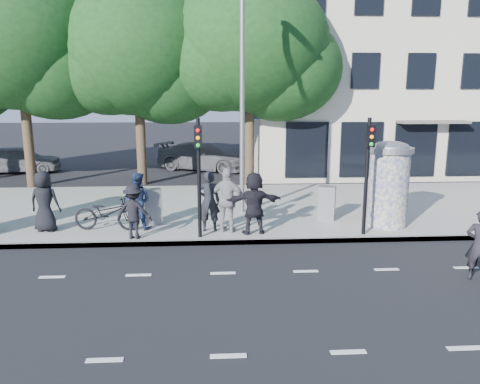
{
  "coord_description": "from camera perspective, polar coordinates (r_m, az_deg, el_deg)",
  "views": [
    {
      "loc": [
        -0.22,
        -9.13,
        4.24
      ],
      "look_at": [
        0.54,
        3.5,
        1.54
      ],
      "focal_mm": 35.0,
      "sensor_mm": 36.0,
      "label": 1
    }
  ],
  "objects": [
    {
      "name": "ground",
      "position": [
        10.07,
        -1.89,
        -12.85
      ],
      "size": [
        120.0,
        120.0,
        0.0
      ],
      "primitive_type": "plane",
      "color": "black",
      "rests_on": "ground"
    },
    {
      "name": "sidewalk",
      "position": [
        17.14,
        -2.59,
        -2.02
      ],
      "size": [
        40.0,
        8.0,
        0.15
      ],
      "primitive_type": "cube",
      "color": "gray",
      "rests_on": "ground"
    },
    {
      "name": "curb",
      "position": [
        13.35,
        -2.32,
        -6.13
      ],
      "size": [
        40.0,
        0.1,
        0.16
      ],
      "primitive_type": "cube",
      "color": "slate",
      "rests_on": "ground"
    },
    {
      "name": "lane_dash_near",
      "position": [
        8.12,
        -1.44,
        -19.37
      ],
      "size": [
        32.0,
        0.12,
        0.01
      ],
      "primitive_type": "cube",
      "color": "silver",
      "rests_on": "ground"
    },
    {
      "name": "lane_dash_far",
      "position": [
        11.35,
        -2.09,
        -9.86
      ],
      "size": [
        32.0,
        0.12,
        0.01
      ],
      "primitive_type": "cube",
      "color": "silver",
      "rests_on": "ground"
    },
    {
      "name": "ad_column_right",
      "position": [
        15.1,
        17.68,
        1.17
      ],
      "size": [
        1.36,
        1.36,
        2.65
      ],
      "color": "beige",
      "rests_on": "sidewalk"
    },
    {
      "name": "traffic_pole_near",
      "position": [
        13.08,
        -5.05,
        3.18
      ],
      "size": [
        0.22,
        0.31,
        3.4
      ],
      "color": "black",
      "rests_on": "sidewalk"
    },
    {
      "name": "traffic_pole_far",
      "position": [
        13.81,
        15.32,
        3.26
      ],
      "size": [
        0.22,
        0.31,
        3.4
      ],
      "color": "black",
      "rests_on": "sidewalk"
    },
    {
      "name": "street_lamp",
      "position": [
        15.81,
        0.28,
        14.07
      ],
      "size": [
        0.25,
        0.93,
        8.0
      ],
      "color": "slate",
      "rests_on": "sidewalk"
    },
    {
      "name": "tree_mid_left",
      "position": [
        23.27,
        -25.37,
        16.51
      ],
      "size": [
        7.2,
        7.2,
        9.57
      ],
      "color": "#38281C",
      "rests_on": "ground"
    },
    {
      "name": "tree_near_left",
      "position": [
        22.15,
        -12.45,
        16.51
      ],
      "size": [
        6.8,
        6.8,
        8.97
      ],
      "color": "#38281C",
      "rests_on": "ground"
    },
    {
      "name": "tree_center",
      "position": [
        21.6,
        1.21,
        17.55
      ],
      "size": [
        7.0,
        7.0,
        9.3
      ],
      "color": "#38281C",
      "rests_on": "ground"
    },
    {
      "name": "building",
      "position": [
        31.63,
        19.96,
        14.53
      ],
      "size": [
        20.3,
        15.85,
        12.0
      ],
      "color": "beige",
      "rests_on": "ground"
    },
    {
      "name": "ped_a",
      "position": [
        15.06,
        -22.73,
        -1.08
      ],
      "size": [
        0.96,
        0.69,
        1.82
      ],
      "primitive_type": "imported",
      "rotation": [
        0.0,
        0.0,
        3.01
      ],
      "color": "black",
      "rests_on": "sidewalk"
    },
    {
      "name": "ped_b",
      "position": [
        13.94,
        -3.81,
        -1.13
      ],
      "size": [
        0.68,
        0.46,
        1.83
      ],
      "primitive_type": "imported",
      "rotation": [
        0.0,
        0.0,
        3.11
      ],
      "color": "black",
      "rests_on": "sidewalk"
    },
    {
      "name": "ped_c",
      "position": [
        14.52,
        -12.4,
        -1.04
      ],
      "size": [
        1.0,
        0.87,
        1.74
      ],
      "primitive_type": "imported",
      "rotation": [
        0.0,
        0.0,
        2.85
      ],
      "color": "navy",
      "rests_on": "sidewalk"
    },
    {
      "name": "ped_d",
      "position": [
        13.58,
        -12.83,
        -2.34
      ],
      "size": [
        1.09,
        0.73,
        1.57
      ],
      "primitive_type": "imported",
      "rotation": [
        0.0,
        0.0,
        2.99
      ],
      "color": "black",
      "rests_on": "sidewalk"
    },
    {
      "name": "ped_e",
      "position": [
        13.77,
        -1.5,
        -1.03
      ],
      "size": [
        1.29,
        0.99,
        1.95
      ],
      "primitive_type": "imported",
      "rotation": [
        0.0,
        0.0,
        2.81
      ],
      "color": "gray",
      "rests_on": "sidewalk"
    },
    {
      "name": "ped_f",
      "position": [
        13.67,
        1.72,
        -1.34
      ],
      "size": [
        1.77,
        0.8,
        1.84
      ],
      "primitive_type": "imported",
      "rotation": [
        0.0,
        0.0,
        3.25
      ],
      "color": "black",
      "rests_on": "sidewalk"
    },
    {
      "name": "man_road",
      "position": [
        11.98,
        27.22,
        -5.81
      ],
      "size": [
        0.73,
        0.68,
        1.68
      ],
      "primitive_type": "imported",
      "rotation": [
        0.0,
        0.0,
        2.55
      ],
      "color": "black",
      "rests_on": "ground"
    },
    {
      "name": "bicycle",
      "position": [
        14.65,
        -15.9,
        -2.5
      ],
      "size": [
        0.92,
        2.06,
        1.05
      ],
      "primitive_type": "imported",
      "rotation": [
        0.0,
        0.0,
        1.46
      ],
      "color": "black",
      "rests_on": "sidewalk"
    },
    {
      "name": "cabinet_left",
      "position": [
        15.02,
        -10.56,
        -1.74
      ],
      "size": [
        0.61,
        0.5,
        1.12
      ],
      "primitive_type": "cube",
      "rotation": [
        0.0,
        0.0,
        0.22
      ],
      "color": "slate",
      "rests_on": "sidewalk"
    },
    {
      "name": "cabinet_right",
      "position": [
        15.48,
        10.52,
        -1.33
      ],
      "size": [
        0.64,
        0.55,
        1.12
      ],
      "primitive_type": "cube",
      "rotation": [
        0.0,
        0.0,
        -0.35
      ],
      "color": "slate",
      "rests_on": "sidewalk"
    },
    {
      "name": "car_left",
      "position": [
        27.78,
        -25.36,
        3.62
      ],
      "size": [
        2.14,
        4.42,
        1.45
      ],
      "primitive_type": "imported",
      "rotation": [
        0.0,
        0.0,
        1.67
      ],
      "color": "slate",
      "rests_on": "ground"
    },
    {
      "name": "car_right",
      "position": [
        26.09,
        -4.57,
        4.33
      ],
      "size": [
        4.0,
        5.58,
        1.5
      ],
      "primitive_type": "imported",
      "rotation": [
        0.0,
        0.0,
        1.16
      ],
      "color": "#5B5C63",
      "rests_on": "ground"
    }
  ]
}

